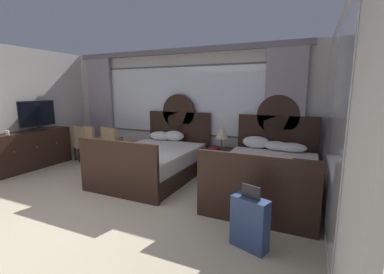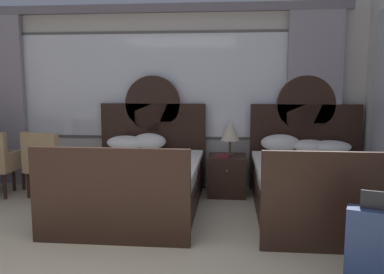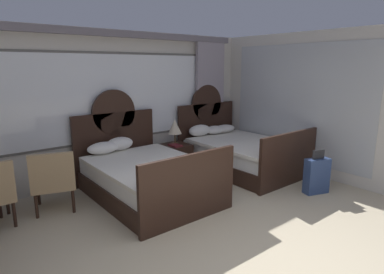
# 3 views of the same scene
# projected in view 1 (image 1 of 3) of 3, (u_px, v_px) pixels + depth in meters

# --- Properties ---
(ground_plane) EXTENTS (24.00, 24.00, 0.00)m
(ground_plane) POSITION_uv_depth(u_px,v_px,m) (38.00, 240.00, 3.09)
(ground_plane) COLOR #BCAD8E
(wall_back_window) EXTENTS (6.17, 0.22, 2.70)m
(wall_back_window) POSITION_uv_depth(u_px,v_px,m) (180.00, 105.00, 6.16)
(wall_back_window) COLOR beige
(wall_back_window) RESTS_ON ground_plane
(wall_left) EXTENTS (0.07, 4.31, 2.70)m
(wall_left) POSITION_uv_depth(u_px,v_px,m) (2.00, 110.00, 5.52)
(wall_left) COLOR beige
(wall_left) RESTS_ON ground_plane
(wall_right_mirror) EXTENTS (0.08, 4.31, 2.70)m
(wall_right_mirror) POSITION_uv_depth(u_px,v_px,m) (337.00, 125.00, 2.99)
(wall_right_mirror) COLOR beige
(wall_right_mirror) RESTS_ON ground_plane
(bed_near_window) EXTENTS (1.56, 2.24, 1.67)m
(bed_near_window) POSITION_uv_depth(u_px,v_px,m) (155.00, 160.00, 5.30)
(bed_near_window) COLOR black
(bed_near_window) RESTS_ON ground_plane
(bed_near_mirror) EXTENTS (1.56, 2.24, 1.67)m
(bed_near_mirror) POSITION_uv_depth(u_px,v_px,m) (268.00, 174.00, 4.40)
(bed_near_mirror) COLOR black
(bed_near_mirror) RESTS_ON ground_plane
(nightstand_between_beds) EXTENTS (0.52, 0.54, 0.56)m
(nightstand_between_beds) POSITION_uv_depth(u_px,v_px,m) (219.00, 161.00, 5.50)
(nightstand_between_beds) COLOR black
(nightstand_between_beds) RESTS_ON ground_plane
(table_lamp_on_nightstand) EXTENTS (0.27, 0.27, 0.49)m
(table_lamp_on_nightstand) POSITION_uv_depth(u_px,v_px,m) (222.00, 132.00, 5.42)
(table_lamp_on_nightstand) COLOR brown
(table_lamp_on_nightstand) RESTS_ON nightstand_between_beds
(book_on_nightstand) EXTENTS (0.18, 0.26, 0.03)m
(book_on_nightstand) POSITION_uv_depth(u_px,v_px,m) (214.00, 148.00, 5.38)
(book_on_nightstand) COLOR maroon
(book_on_nightstand) RESTS_ON nightstand_between_beds
(dresser_minibar) EXTENTS (0.47, 1.79, 0.85)m
(dresser_minibar) POSITION_uv_depth(u_px,v_px,m) (30.00, 150.00, 5.88)
(dresser_minibar) COLOR black
(dresser_minibar) RESTS_ON ground_plane
(tv_flatscreen) EXTENTS (0.20, 0.86, 0.66)m
(tv_flatscreen) POSITION_uv_depth(u_px,v_px,m) (37.00, 115.00, 5.94)
(tv_flatscreen) COLOR black
(tv_flatscreen) RESTS_ON dresser_minibar
(cup_on_dresser) EXTENTS (0.11, 0.08, 0.08)m
(cup_on_dresser) POSITION_uv_depth(u_px,v_px,m) (7.00, 133.00, 5.33)
(cup_on_dresser) COLOR white
(cup_on_dresser) RESTS_ON dresser_minibar
(armchair_by_window_left) EXTENTS (0.73, 0.73, 0.91)m
(armchair_by_window_left) POSITION_uv_depth(u_px,v_px,m) (116.00, 144.00, 6.13)
(armchair_by_window_left) COLOR tan
(armchair_by_window_left) RESTS_ON ground_plane
(armchair_by_window_centre) EXTENTS (0.58, 0.58, 0.91)m
(armchair_by_window_centre) POSITION_uv_depth(u_px,v_px,m) (90.00, 142.00, 6.46)
(armchair_by_window_centre) COLOR tan
(armchair_by_window_centre) RESTS_ON ground_plane
(armchair_by_window_right) EXTENTS (0.72, 0.72, 0.91)m
(armchair_by_window_right) POSITION_uv_depth(u_px,v_px,m) (85.00, 141.00, 6.54)
(armchair_by_window_right) COLOR tan
(armchair_by_window_right) RESTS_ON ground_plane
(suitcase_on_floor) EXTENTS (0.45, 0.30, 0.73)m
(suitcase_on_floor) POSITION_uv_depth(u_px,v_px,m) (250.00, 223.00, 2.90)
(suitcase_on_floor) COLOR navy
(suitcase_on_floor) RESTS_ON ground_plane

